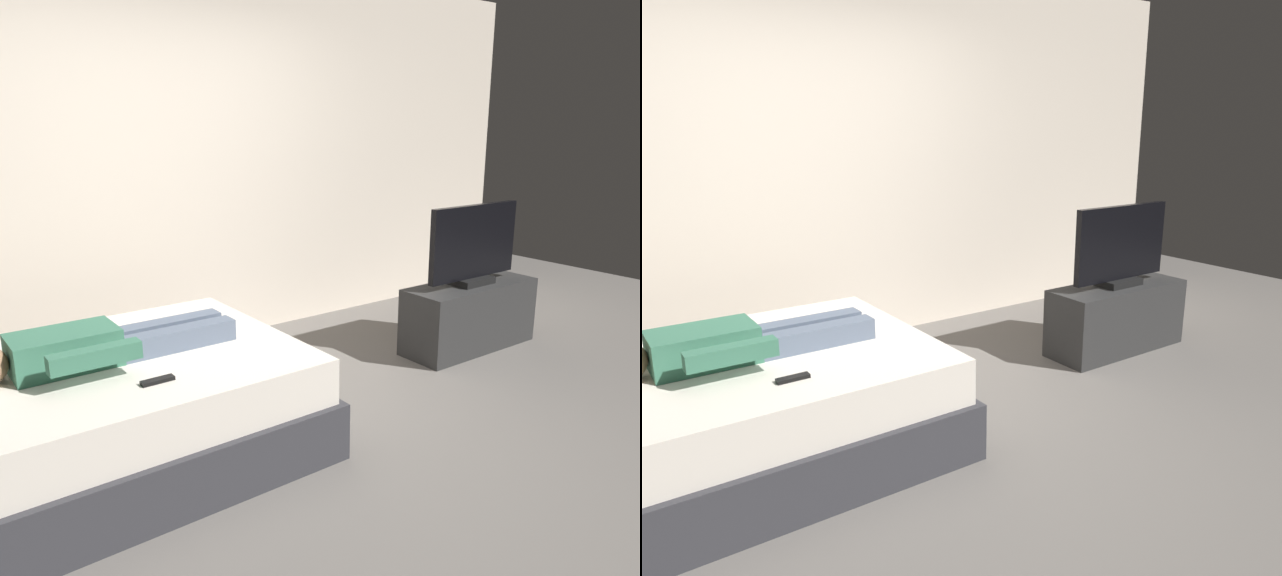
{
  "view_description": "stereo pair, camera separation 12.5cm",
  "coord_description": "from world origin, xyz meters",
  "views": [
    {
      "loc": [
        -1.71,
        -2.46,
        1.66
      ],
      "look_at": [
        0.45,
        0.43,
        0.69
      ],
      "focal_mm": 34.51,
      "sensor_mm": 36.0,
      "label": 1
    },
    {
      "loc": [
        -1.61,
        -2.54,
        1.66
      ],
      "look_at": [
        0.45,
        0.43,
        0.69
      ],
      "focal_mm": 34.51,
      "sensor_mm": 36.0,
      "label": 2
    }
  ],
  "objects": [
    {
      "name": "bed",
      "position": [
        -0.95,
        0.43,
        0.26
      ],
      "size": [
        2.09,
        1.46,
        0.54
      ],
      "color": "#333338",
      "rests_on": "ground"
    },
    {
      "name": "tv_stand",
      "position": [
        1.85,
        0.41,
        0.25
      ],
      "size": [
        1.1,
        0.4,
        0.5
      ],
      "primitive_type": "cube",
      "color": "#2D2D2D",
      "rests_on": "ground"
    },
    {
      "name": "remote",
      "position": [
        -0.77,
        0.01,
        0.55
      ],
      "size": [
        0.15,
        0.04,
        0.02
      ],
      "primitive_type": "cube",
      "color": "black",
      "rests_on": "bed"
    },
    {
      "name": "tv",
      "position": [
        1.85,
        0.41,
        0.78
      ],
      "size": [
        0.88,
        0.2,
        0.59
      ],
      "color": "black",
      "rests_on": "tv_stand"
    },
    {
      "name": "person",
      "position": [
        -0.92,
        0.41,
        0.62
      ],
      "size": [
        1.26,
        0.46,
        0.18
      ],
      "color": "#387056",
      "rests_on": "bed"
    },
    {
      "name": "back_wall",
      "position": [
        0.4,
        1.8,
        1.4
      ],
      "size": [
        6.4,
        0.1,
        2.8
      ],
      "primitive_type": "cube",
      "color": "beige",
      "rests_on": "ground"
    },
    {
      "name": "ground_plane",
      "position": [
        0.0,
        0.0,
        0.0
      ],
      "size": [
        10.0,
        10.0,
        0.0
      ],
      "primitive_type": "plane",
      "color": "slate"
    }
  ]
}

